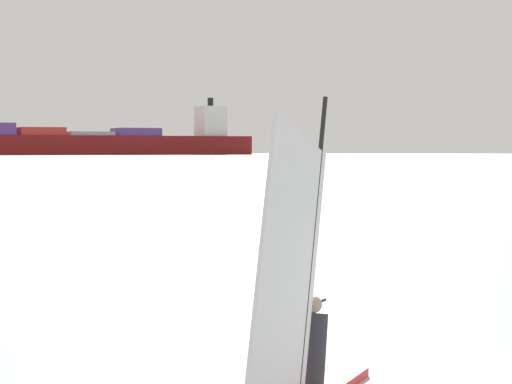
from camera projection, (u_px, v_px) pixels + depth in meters
The scene contains 2 objects.
windsurfer at pixel (303, 318), 12.76m from camera, with size 1.60×3.68×4.00m.
cargo_ship at pixel (101, 141), 688.15m from camera, with size 201.51×112.56×39.44m.
Camera 1 is at (-3.06, -14.09, 3.17)m, focal length 72.48 mm.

